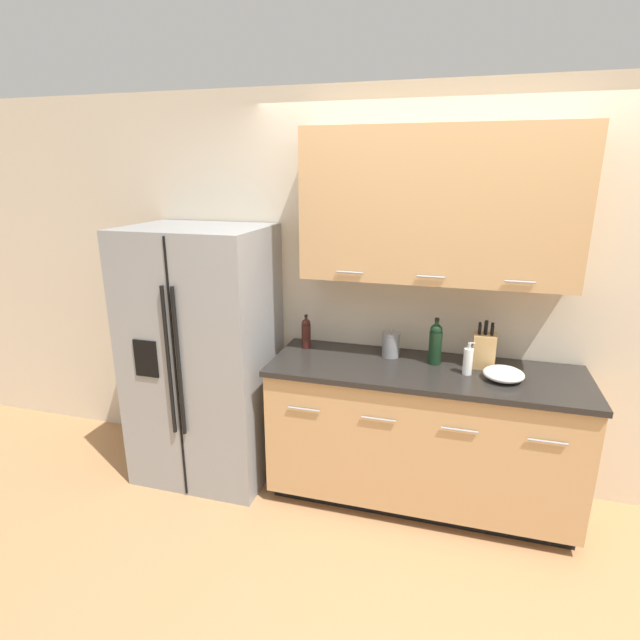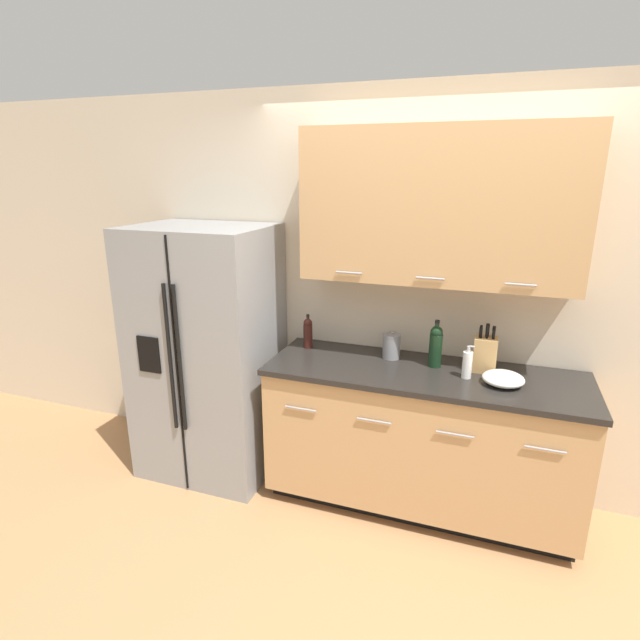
{
  "view_description": "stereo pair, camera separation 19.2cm",
  "coord_description": "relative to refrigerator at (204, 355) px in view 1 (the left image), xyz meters",
  "views": [
    {
      "loc": [
        0.08,
        -2.15,
        2.1
      ],
      "look_at": [
        -0.75,
        0.74,
        1.18
      ],
      "focal_mm": 28.0,
      "sensor_mm": 36.0,
      "label": 1
    },
    {
      "loc": [
        0.27,
        -2.09,
        2.1
      ],
      "look_at": [
        -0.75,
        0.74,
        1.18
      ],
      "focal_mm": 28.0,
      "sensor_mm": 36.0,
      "label": 2
    }
  ],
  "objects": [
    {
      "name": "refrigerator",
      "position": [
        0.0,
        0.0,
        0.0
      ],
      "size": [
        0.91,
        0.73,
        1.75
      ],
      "color": "gray",
      "rests_on": "ground_plane"
    },
    {
      "name": "steel_canister",
      "position": [
        1.25,
        0.18,
        0.14
      ],
      "size": [
        0.12,
        0.12,
        0.18
      ],
      "color": "gray",
      "rests_on": "counter_unit"
    },
    {
      "name": "knife_block",
      "position": [
        1.82,
        0.16,
        0.17
      ],
      "size": [
        0.13,
        0.11,
        0.3
      ],
      "color": "tan",
      "rests_on": "counter_unit"
    },
    {
      "name": "mixing_bowl",
      "position": [
        1.93,
        -0.02,
        0.1
      ],
      "size": [
        0.23,
        0.23,
        0.07
      ],
      "color": "white",
      "rests_on": "counter_unit"
    },
    {
      "name": "wine_bottle",
      "position": [
        1.53,
        0.13,
        0.2
      ],
      "size": [
        0.08,
        0.08,
        0.29
      ],
      "color": "black",
      "rests_on": "counter_unit"
    },
    {
      "name": "counter_unit",
      "position": [
        1.48,
        0.04,
        -0.4
      ],
      "size": [
        1.9,
        0.64,
        0.93
      ],
      "color": "black",
      "rests_on": "ground_plane"
    },
    {
      "name": "oil_bottle",
      "position": [
        0.68,
        0.19,
        0.17
      ],
      "size": [
        0.06,
        0.06,
        0.23
      ],
      "color": "#3D1914",
      "rests_on": "counter_unit"
    },
    {
      "name": "soap_dispenser",
      "position": [
        1.73,
        0.01,
        0.14
      ],
      "size": [
        0.06,
        0.05,
        0.2
      ],
      "color": "white",
      "rests_on": "counter_unit"
    },
    {
      "name": "wall_back",
      "position": [
        1.54,
        0.34,
        0.58
      ],
      "size": [
        10.0,
        0.39,
        2.6
      ],
      "color": "beige",
      "rests_on": "ground_plane"
    },
    {
      "name": "ground_plane",
      "position": [
        1.56,
        -0.7,
        -0.87
      ],
      "size": [
        14.0,
        14.0,
        0.0
      ],
      "primitive_type": "plane",
      "color": "#B27F51"
    }
  ]
}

